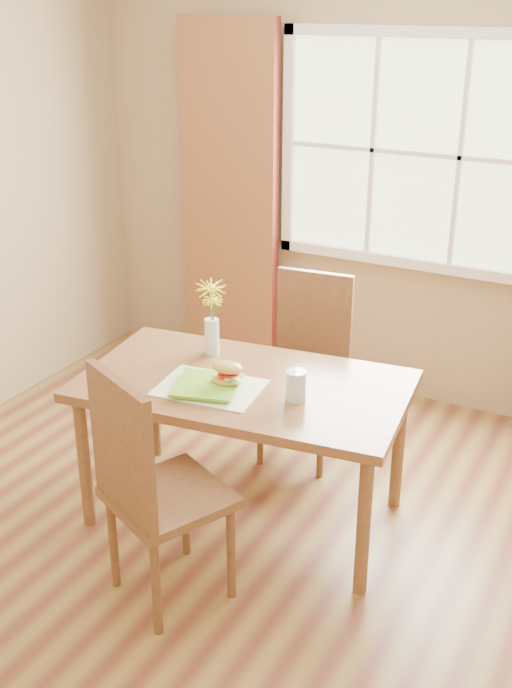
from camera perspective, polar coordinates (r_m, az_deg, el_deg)
The scene contains 11 objects.
room at distance 3.03m, azimuth 0.09°, elevation 5.02°, with size 4.24×3.84×2.74m.
window at distance 4.68m, azimuth 11.29°, elevation 13.13°, with size 1.62×0.06×1.32m.
curtain_left at distance 5.13m, azimuth -1.87°, elevation 9.89°, with size 0.65×0.08×2.20m, color maroon.
dining_table at distance 3.65m, azimuth -0.86°, elevation -3.70°, with size 1.55×1.00×0.71m.
chair_near at distance 3.19m, azimuth -7.68°, elevation -9.67°, with size 0.58×0.58×1.05m.
chair_far at distance 4.27m, azimuth 3.65°, elevation -0.99°, with size 0.45×0.45×0.99m.
placemat at distance 3.56m, azimuth -3.29°, elevation -3.11°, with size 0.45×0.33×0.01m, color #E2EECA.
plate at distance 3.55m, azimuth -3.48°, elevation -3.08°, with size 0.27×0.27×0.01m, color #6BBB2E.
croissant_sandwich at distance 3.53m, azimuth -2.05°, elevation -2.12°, with size 0.15×0.11×0.11m.
water_glass at distance 3.44m, azimuth 2.85°, elevation -3.01°, with size 0.09×0.09×0.13m.
flower_vase at distance 3.82m, azimuth -3.17°, elevation 2.30°, with size 0.15×0.15×0.36m.
Camera 1 is at (1.36, -2.53, 2.31)m, focal length 42.00 mm.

